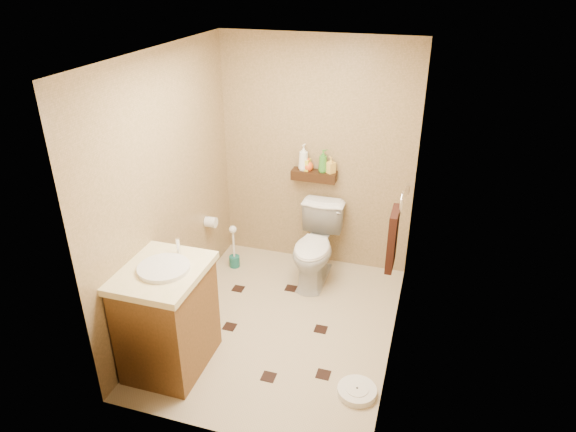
% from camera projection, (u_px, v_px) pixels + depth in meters
% --- Properties ---
extents(ground, '(2.50, 2.50, 0.00)m').
position_uv_depth(ground, '(280.00, 325.00, 4.68)').
color(ground, '#BDAA8A').
rests_on(ground, ground).
extents(wall_back, '(2.00, 0.04, 2.40)m').
position_uv_depth(wall_back, '(316.00, 156.00, 5.21)').
color(wall_back, '#A3845D').
rests_on(wall_back, ground).
extents(wall_front, '(2.00, 0.04, 2.40)m').
position_uv_depth(wall_front, '(215.00, 293.00, 3.08)').
color(wall_front, '#A3845D').
rests_on(wall_front, ground).
extents(wall_left, '(0.04, 2.50, 2.40)m').
position_uv_depth(wall_left, '(168.00, 192.00, 4.41)').
color(wall_left, '#A3845D').
rests_on(wall_left, ground).
extents(wall_right, '(0.04, 2.50, 2.40)m').
position_uv_depth(wall_right, '(404.00, 224.00, 3.88)').
color(wall_right, '#A3845D').
rests_on(wall_right, ground).
extents(ceiling, '(2.00, 2.50, 0.02)m').
position_uv_depth(ceiling, '(277.00, 53.00, 3.61)').
color(ceiling, white).
rests_on(ceiling, wall_back).
extents(wall_shelf, '(0.46, 0.14, 0.10)m').
position_uv_depth(wall_shelf, '(314.00, 176.00, 5.23)').
color(wall_shelf, '#341D0E').
rests_on(wall_shelf, wall_back).
extents(floor_accents, '(1.22, 1.35, 0.01)m').
position_uv_depth(floor_accents, '(277.00, 327.00, 4.65)').
color(floor_accents, black).
rests_on(floor_accents, ground).
extents(toilet, '(0.44, 0.77, 0.78)m').
position_uv_depth(toilet, '(316.00, 247.00, 5.19)').
color(toilet, white).
rests_on(toilet, ground).
extents(vanity, '(0.61, 0.74, 1.05)m').
position_uv_depth(vanity, '(168.00, 316.00, 4.05)').
color(vanity, brown).
rests_on(vanity, ground).
extents(bathroom_scale, '(0.32, 0.32, 0.06)m').
position_uv_depth(bathroom_scale, '(357.00, 391.00, 3.93)').
color(bathroom_scale, white).
rests_on(bathroom_scale, ground).
extents(toilet_brush, '(0.11, 0.11, 0.49)m').
position_uv_depth(toilet_brush, '(234.00, 252.00, 5.51)').
color(toilet_brush, '#18625A').
rests_on(toilet_brush, ground).
extents(towel_ring, '(0.12, 0.30, 0.76)m').
position_uv_depth(towel_ring, '(393.00, 236.00, 4.23)').
color(towel_ring, silver).
rests_on(towel_ring, wall_right).
extents(toilet_paper, '(0.12, 0.11, 0.12)m').
position_uv_depth(toilet_paper, '(211.00, 222.00, 5.21)').
color(toilet_paper, white).
rests_on(toilet_paper, wall_left).
extents(bottle_a, '(0.11, 0.11, 0.27)m').
position_uv_depth(bottle_a, '(303.00, 157.00, 5.17)').
color(bottle_a, white).
rests_on(bottle_a, wall_shelf).
extents(bottle_b, '(0.09, 0.09, 0.18)m').
position_uv_depth(bottle_b, '(306.00, 162.00, 5.19)').
color(bottle_b, yellow).
rests_on(bottle_b, wall_shelf).
extents(bottle_c, '(0.14, 0.14, 0.13)m').
position_uv_depth(bottle_c, '(308.00, 164.00, 5.19)').
color(bottle_c, '#F8591D').
rests_on(bottle_c, wall_shelf).
extents(bottle_d, '(0.12, 0.12, 0.24)m').
position_uv_depth(bottle_d, '(323.00, 161.00, 5.13)').
color(bottle_d, '#3B862C').
rests_on(bottle_d, wall_shelf).
extents(bottle_e, '(0.11, 0.11, 0.17)m').
position_uv_depth(bottle_e, '(331.00, 165.00, 5.12)').
color(bottle_e, '#E8BA4D').
rests_on(bottle_e, wall_shelf).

